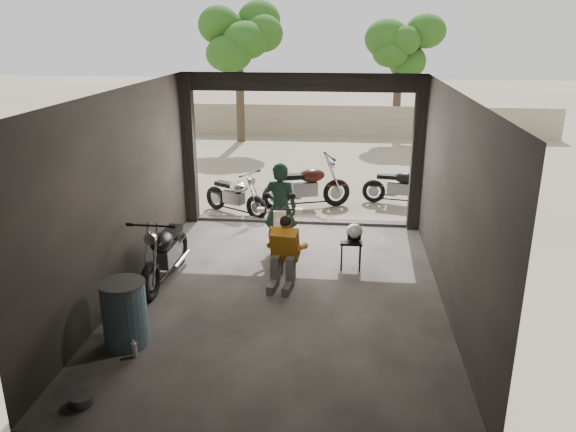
% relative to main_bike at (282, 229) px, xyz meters
% --- Properties ---
extents(ground, '(80.00, 80.00, 0.00)m').
position_rel_main_bike_xyz_m(ground, '(0.17, -1.44, -0.59)').
color(ground, '#7A6D56').
rests_on(ground, ground).
extents(garage, '(7.00, 7.13, 3.20)m').
position_rel_main_bike_xyz_m(garage, '(0.17, -0.90, 0.69)').
color(garage, '#2D2B28').
rests_on(garage, ground).
extents(boundary_wall, '(18.00, 0.30, 1.20)m').
position_rel_main_bike_xyz_m(boundary_wall, '(0.17, 12.56, 0.01)').
color(boundary_wall, gray).
rests_on(boundary_wall, ground).
extents(tree_left, '(2.20, 2.20, 5.60)m').
position_rel_main_bike_xyz_m(tree_left, '(-2.83, 11.06, 3.40)').
color(tree_left, '#382B1E').
rests_on(tree_left, ground).
extents(tree_right, '(2.20, 2.20, 5.00)m').
position_rel_main_bike_xyz_m(tree_right, '(2.97, 12.56, 2.97)').
color(tree_right, '#382B1E').
rests_on(tree_right, ground).
extents(main_bike, '(0.79, 1.78, 1.17)m').
position_rel_main_bike_xyz_m(main_bike, '(0.00, 0.00, 0.00)').
color(main_bike, '#F0EDCA').
rests_on(main_bike, ground).
extents(left_bike, '(0.79, 1.80, 1.20)m').
position_rel_main_bike_xyz_m(left_bike, '(-1.83, -1.14, 0.01)').
color(left_bike, black).
rests_on(left_bike, ground).
extents(outside_bike_a, '(1.66, 1.34, 1.05)m').
position_rel_main_bike_xyz_m(outside_bike_a, '(-1.36, 2.49, -0.06)').
color(outside_bike_a, black).
rests_on(outside_bike_a, ground).
extents(outside_bike_b, '(2.00, 1.32, 1.25)m').
position_rel_main_bike_xyz_m(outside_bike_b, '(0.21, 3.12, 0.04)').
color(outside_bike_b, '#3F140F').
rests_on(outside_bike_b, ground).
extents(outside_bike_c, '(1.66, 0.92, 1.06)m').
position_rel_main_bike_xyz_m(outside_bike_c, '(2.41, 3.64, -0.05)').
color(outside_bike_c, black).
rests_on(outside_bike_c, ground).
extents(rider, '(0.68, 0.49, 1.74)m').
position_rel_main_bike_xyz_m(rider, '(-0.08, 0.35, 0.29)').
color(rider, black).
rests_on(rider, ground).
extents(mechanic, '(0.68, 0.86, 1.15)m').
position_rel_main_bike_xyz_m(mechanic, '(0.15, -1.17, -0.01)').
color(mechanic, '#B16D17').
rests_on(mechanic, ground).
extents(stool, '(0.39, 0.39, 0.53)m').
position_rel_main_bike_xyz_m(stool, '(1.25, -0.27, -0.13)').
color(stool, black).
rests_on(stool, ground).
extents(helmet, '(0.35, 0.36, 0.28)m').
position_rel_main_bike_xyz_m(helmet, '(1.29, -0.21, 0.09)').
color(helmet, white).
rests_on(helmet, stool).
extents(oil_drum, '(0.77, 0.77, 0.91)m').
position_rel_main_bike_xyz_m(oil_drum, '(-1.74, -3.14, -0.13)').
color(oil_drum, '#405C6C').
rests_on(oil_drum, ground).
extents(sign_post, '(0.90, 0.08, 2.70)m').
position_rel_main_bike_xyz_m(sign_post, '(3.20, 2.64, 1.27)').
color(sign_post, black).
rests_on(sign_post, ground).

